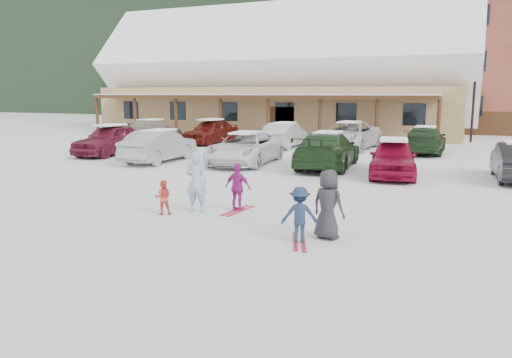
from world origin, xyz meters
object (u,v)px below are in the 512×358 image
at_px(toddler_red, 163,197).
at_px(bystander_dark, 328,204).
at_px(parked_car_7, 151,131).
at_px(child_magenta, 238,187).
at_px(lamp_post, 475,88).
at_px(adult_skier, 196,182).
at_px(parked_car_1, 159,146).
at_px(parked_car_3, 327,150).
at_px(parked_car_4, 393,158).
at_px(parked_car_9, 284,135).
at_px(day_lodge, 280,83).
at_px(parked_car_0, 110,140).
at_px(parked_car_8, 211,132).
at_px(child_navy, 300,215).
at_px(parked_car_11, 425,140).
at_px(parked_car_2, 245,148).
at_px(parked_car_10, 349,136).

distance_m(toddler_red, bystander_dark, 4.60).
distance_m(toddler_red, parked_car_7, 19.79).
bearing_deg(child_magenta, lamp_post, -98.13).
bearing_deg(adult_skier, lamp_post, -115.38).
height_order(bystander_dark, parked_car_1, bystander_dark).
relative_size(parked_car_3, parked_car_4, 1.25).
relative_size(parked_car_1, parked_car_7, 0.88).
bearing_deg(parked_car_9, day_lodge, -69.36).
relative_size(lamp_post, adult_skier, 3.78).
distance_m(parked_car_0, parked_car_9, 9.82).
bearing_deg(bystander_dark, toddler_red, 11.01).
bearing_deg(lamp_post, bystander_dark, -96.71).
height_order(day_lodge, toddler_red, day_lodge).
distance_m(parked_car_0, parked_car_8, 7.42).
bearing_deg(bystander_dark, parked_car_3, -58.01).
xyz_separation_m(toddler_red, child_navy, (4.09, -0.99, 0.15)).
height_order(bystander_dark, parked_car_7, bystander_dark).
distance_m(adult_skier, child_magenta, 1.12).
bearing_deg(bystander_dark, parked_car_1, -24.06).
xyz_separation_m(child_magenta, parked_car_11, (3.56, 15.87, 0.05)).
distance_m(day_lodge, parked_car_3, 20.17).
relative_size(adult_skier, child_navy, 1.35).
distance_m(parked_car_0, parked_car_2, 7.80).
distance_m(adult_skier, parked_car_2, 9.27).
height_order(day_lodge, bystander_dark, day_lodge).
height_order(parked_car_7, parked_car_8, parked_car_8).
bearing_deg(lamp_post, child_navy, -97.64).
xyz_separation_m(adult_skier, parked_car_10, (0.39, 16.73, -0.04)).
height_order(parked_car_0, parked_car_10, parked_car_0).
distance_m(parked_car_4, parked_car_9, 10.85).
distance_m(toddler_red, parked_car_11, 17.76).
bearing_deg(toddler_red, parked_car_1, -86.15).
relative_size(parked_car_10, parked_car_11, 1.15).
bearing_deg(parked_car_7, child_navy, 135.89).
distance_m(lamp_post, parked_car_4, 16.41).
xyz_separation_m(parked_car_1, parked_car_9, (3.28, 8.02, -0.01)).
bearing_deg(parked_car_9, parked_car_11, -178.48).
distance_m(day_lodge, parked_car_4, 22.54).
relative_size(child_magenta, parked_car_1, 0.29).
xyz_separation_m(toddler_red, parked_car_0, (-9.69, 9.87, 0.32)).
relative_size(lamp_post, parked_car_0, 1.35).
xyz_separation_m(parked_car_1, parked_car_11, (11.09, 8.35, -0.04)).
distance_m(toddler_red, child_navy, 4.21).
height_order(child_navy, parked_car_3, parked_car_3).
relative_size(parked_car_1, parked_car_3, 0.85).
xyz_separation_m(parked_car_1, parked_car_10, (6.93, 8.71, 0.04)).
bearing_deg(parked_car_11, lamp_post, -106.79).
relative_size(lamp_post, parked_car_4, 1.47).
bearing_deg(parked_car_2, parked_car_10, 65.23).
distance_m(adult_skier, parked_car_9, 16.36).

